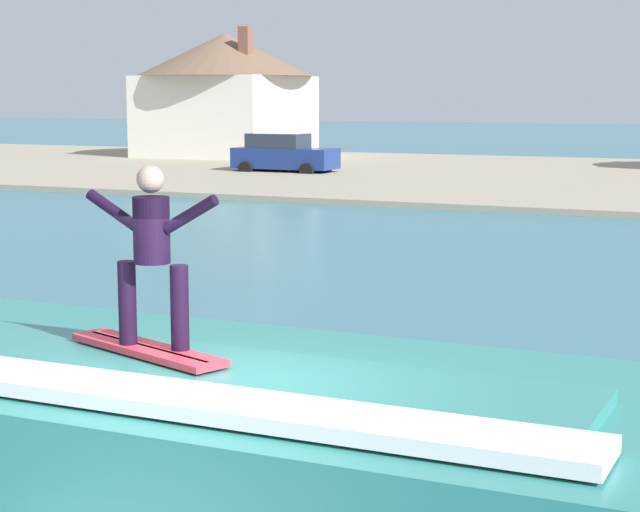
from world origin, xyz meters
name	(u,v)px	position (x,y,z in m)	size (l,w,h in m)	color
wave_crest	(147,420)	(-1.08, 0.92, 0.61)	(9.69, 3.75, 1.29)	#2F7C75
surfboard	(147,349)	(-0.94, 0.72, 1.33)	(1.84, 0.96, 0.06)	#D8333F
surfer	(152,246)	(-0.86, 0.73, 2.25)	(1.33, 0.32, 1.59)	black
car_near_shore	(283,154)	(-17.48, 36.18, 0.95)	(4.60, 2.09, 1.86)	navy
house_with_chimney	(226,90)	(-25.97, 45.97, 3.82)	(9.79, 9.79, 7.13)	silver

